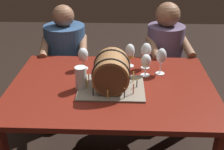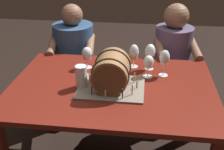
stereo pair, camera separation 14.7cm
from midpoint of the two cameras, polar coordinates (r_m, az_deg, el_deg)
name	(u,v)px [view 1 (the left image)]	position (r m, az deg, el deg)	size (l,w,h in m)	color
dining_table	(112,98)	(2.03, -2.15, -4.57)	(1.40, 0.99, 0.75)	maroon
barrel_cake	(112,73)	(1.89, -2.23, 0.39)	(0.44, 0.36, 0.25)	gray
wine_glass_white	(146,61)	(2.07, 4.72, 2.65)	(0.07, 0.07, 0.17)	white
wine_glass_rose	(83,55)	(2.19, -7.66, 3.87)	(0.08, 0.08, 0.17)	white
wine_glass_empty	(161,57)	(2.10, 7.77, 3.60)	(0.07, 0.07, 0.20)	white
wine_glass_red	(146,51)	(2.18, 4.85, 4.67)	(0.08, 0.08, 0.20)	white
wine_glass_amber	(130,52)	(2.21, 1.66, 4.51)	(0.07, 0.07, 0.18)	white
beer_pint	(81,79)	(1.93, -8.35, -0.87)	(0.08, 0.08, 0.16)	white
person_seated_left	(67,66)	(2.81, -10.38, 1.68)	(0.44, 0.51, 1.12)	#1B2D46
person_seated_right	(163,68)	(2.76, 8.59, 1.35)	(0.42, 0.51, 1.15)	#372D40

